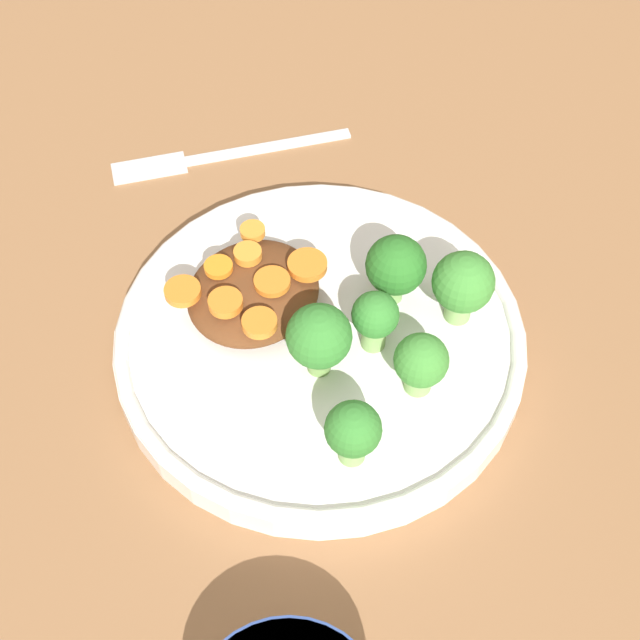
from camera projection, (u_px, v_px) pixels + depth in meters
name	position (u px, v px, depth m)	size (l,w,h in m)	color
ground_plane	(320.00, 351.00, 0.64)	(4.00, 4.00, 0.00)	#8C603D
plate	(320.00, 339.00, 0.63)	(0.29, 0.29, 0.03)	white
stew_mound	(253.00, 292.00, 0.63)	(0.10, 0.09, 0.03)	#5B3319
broccoli_floret_0	(319.00, 338.00, 0.58)	(0.04, 0.04, 0.06)	#759E51
broccoli_floret_1	(353.00, 431.00, 0.54)	(0.04, 0.04, 0.05)	#7FA85B
broccoli_floret_2	(463.00, 284.00, 0.60)	(0.04, 0.04, 0.06)	#7FA85B
broccoli_floret_3	(396.00, 266.00, 0.61)	(0.04, 0.04, 0.06)	#7FA85B
broccoli_floret_4	(375.00, 318.00, 0.59)	(0.03, 0.03, 0.05)	#7FA85B
broccoli_floret_5	(424.00, 359.00, 0.57)	(0.04, 0.04, 0.05)	#7FA85B
carrot_slice_0	(218.00, 267.00, 0.62)	(0.02, 0.02, 0.00)	orange
carrot_slice_1	(271.00, 282.00, 0.61)	(0.03, 0.03, 0.00)	orange
carrot_slice_2	(259.00, 323.00, 0.59)	(0.02, 0.02, 0.01)	orange
carrot_slice_3	(248.00, 254.00, 0.62)	(0.02, 0.02, 0.01)	orange
carrot_slice_4	(307.00, 265.00, 0.62)	(0.03, 0.03, 0.01)	orange
carrot_slice_5	(225.00, 302.00, 0.60)	(0.02, 0.02, 0.01)	orange
carrot_slice_6	(253.00, 231.00, 0.64)	(0.02, 0.02, 0.01)	orange
carrot_slice_7	(183.00, 291.00, 0.61)	(0.03, 0.03, 0.01)	orange
fork	(209.00, 156.00, 0.75)	(0.17, 0.15, 0.01)	silver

